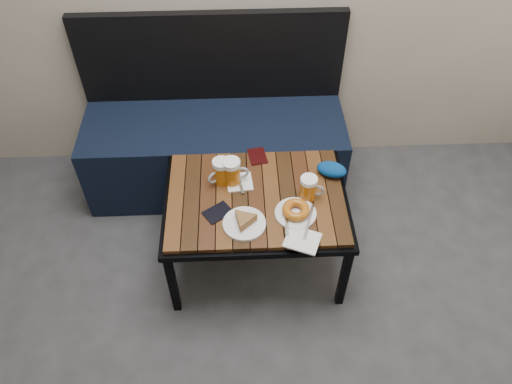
{
  "coord_description": "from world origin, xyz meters",
  "views": [
    {
      "loc": [
        -0.07,
        -0.33,
        2.15
      ],
      "look_at": [
        -0.0,
        1.18,
        0.5
      ],
      "focal_mm": 35.0,
      "sensor_mm": 36.0,
      "label": 1
    }
  ],
  "objects_px": {
    "plate_bagel": "(296,211)",
    "passport_burgundy": "(257,156)",
    "plate_pie": "(244,221)",
    "beer_mug_centre": "(232,172)",
    "bench": "(216,144)",
    "passport_navy": "(218,213)",
    "cafe_table": "(256,203)",
    "beer_mug_left": "(221,172)",
    "knit_pouch": "(332,169)",
    "beer_mug_right": "(309,188)"
  },
  "relations": [
    {
      "from": "plate_bagel",
      "to": "passport_burgundy",
      "type": "height_order",
      "value": "plate_bagel"
    },
    {
      "from": "beer_mug_centre",
      "to": "knit_pouch",
      "type": "relative_size",
      "value": 0.95
    },
    {
      "from": "beer_mug_centre",
      "to": "passport_burgundy",
      "type": "xyz_separation_m",
      "value": [
        0.12,
        0.17,
        -0.06
      ]
    },
    {
      "from": "passport_navy",
      "to": "bench",
      "type": "bearing_deg",
      "value": 148.24
    },
    {
      "from": "bench",
      "to": "cafe_table",
      "type": "bearing_deg",
      "value": -70.88
    },
    {
      "from": "plate_pie",
      "to": "passport_burgundy",
      "type": "bearing_deg",
      "value": 79.77
    },
    {
      "from": "beer_mug_left",
      "to": "passport_burgundy",
      "type": "relative_size",
      "value": 1.1
    },
    {
      "from": "passport_navy",
      "to": "beer_mug_centre",
      "type": "bearing_deg",
      "value": 125.79
    },
    {
      "from": "passport_burgundy",
      "to": "plate_pie",
      "type": "bearing_deg",
      "value": -109.97
    },
    {
      "from": "bench",
      "to": "knit_pouch",
      "type": "height_order",
      "value": "bench"
    },
    {
      "from": "beer_mug_centre",
      "to": "plate_bagel",
      "type": "xyz_separation_m",
      "value": [
        0.27,
        -0.21,
        -0.05
      ]
    },
    {
      "from": "knit_pouch",
      "to": "beer_mug_right",
      "type": "bearing_deg",
      "value": -131.87
    },
    {
      "from": "cafe_table",
      "to": "beer_mug_left",
      "type": "relative_size",
      "value": 6.65
    },
    {
      "from": "bench",
      "to": "plate_bagel",
      "type": "height_order",
      "value": "bench"
    },
    {
      "from": "beer_mug_left",
      "to": "beer_mug_right",
      "type": "distance_m",
      "value": 0.41
    },
    {
      "from": "cafe_table",
      "to": "beer_mug_right",
      "type": "bearing_deg",
      "value": -3.98
    },
    {
      "from": "cafe_table",
      "to": "bench",
      "type": "bearing_deg",
      "value": 109.12
    },
    {
      "from": "plate_pie",
      "to": "cafe_table",
      "type": "bearing_deg",
      "value": 70.52
    },
    {
      "from": "bench",
      "to": "beer_mug_left",
      "type": "bearing_deg",
      "value": -84.52
    },
    {
      "from": "beer_mug_right",
      "to": "knit_pouch",
      "type": "distance_m",
      "value": 0.19
    },
    {
      "from": "plate_bagel",
      "to": "plate_pie",
      "type": "bearing_deg",
      "value": -168.43
    },
    {
      "from": "beer_mug_centre",
      "to": "knit_pouch",
      "type": "distance_m",
      "value": 0.47
    },
    {
      "from": "plate_pie",
      "to": "plate_bagel",
      "type": "height_order",
      "value": "plate_pie"
    },
    {
      "from": "beer_mug_right",
      "to": "cafe_table",
      "type": "bearing_deg",
      "value": -175.74
    },
    {
      "from": "beer_mug_left",
      "to": "knit_pouch",
      "type": "height_order",
      "value": "beer_mug_left"
    },
    {
      "from": "beer_mug_right",
      "to": "bench",
      "type": "bearing_deg",
      "value": 134.3
    },
    {
      "from": "plate_bagel",
      "to": "knit_pouch",
      "type": "distance_m",
      "value": 0.31
    },
    {
      "from": "passport_navy",
      "to": "knit_pouch",
      "type": "xyz_separation_m",
      "value": [
        0.53,
        0.22,
        0.03
      ]
    },
    {
      "from": "plate_bagel",
      "to": "passport_burgundy",
      "type": "xyz_separation_m",
      "value": [
        -0.15,
        0.38,
        -0.02
      ]
    },
    {
      "from": "beer_mug_centre",
      "to": "plate_pie",
      "type": "xyz_separation_m",
      "value": [
        0.05,
        -0.26,
        -0.05
      ]
    },
    {
      "from": "beer_mug_centre",
      "to": "plate_bagel",
      "type": "height_order",
      "value": "beer_mug_centre"
    },
    {
      "from": "cafe_table",
      "to": "passport_burgundy",
      "type": "xyz_separation_m",
      "value": [
        0.02,
        0.26,
        0.05
      ]
    },
    {
      "from": "plate_pie",
      "to": "beer_mug_centre",
      "type": "bearing_deg",
      "value": 100.47
    },
    {
      "from": "plate_bagel",
      "to": "bench",
      "type": "bearing_deg",
      "value": 117.95
    },
    {
      "from": "beer_mug_centre",
      "to": "plate_pie",
      "type": "height_order",
      "value": "beer_mug_centre"
    },
    {
      "from": "knit_pouch",
      "to": "beer_mug_left",
      "type": "bearing_deg",
      "value": -177.4
    },
    {
      "from": "plate_pie",
      "to": "plate_bagel",
      "type": "relative_size",
      "value": 0.79
    },
    {
      "from": "beer_mug_right",
      "to": "passport_burgundy",
      "type": "bearing_deg",
      "value": 136.09
    },
    {
      "from": "plate_bagel",
      "to": "passport_burgundy",
      "type": "distance_m",
      "value": 0.41
    },
    {
      "from": "cafe_table",
      "to": "knit_pouch",
      "type": "height_order",
      "value": "knit_pouch"
    },
    {
      "from": "cafe_table",
      "to": "beer_mug_centre",
      "type": "xyz_separation_m",
      "value": [
        -0.1,
        0.09,
        0.11
      ]
    },
    {
      "from": "bench",
      "to": "beer_mug_centre",
      "type": "xyz_separation_m",
      "value": [
        0.1,
        -0.49,
        0.27
      ]
    },
    {
      "from": "plate_pie",
      "to": "passport_burgundy",
      "type": "distance_m",
      "value": 0.43
    },
    {
      "from": "plate_bagel",
      "to": "knit_pouch",
      "type": "relative_size",
      "value": 1.69
    },
    {
      "from": "plate_bagel",
      "to": "beer_mug_centre",
      "type": "bearing_deg",
      "value": 142.48
    },
    {
      "from": "bench",
      "to": "passport_navy",
      "type": "xyz_separation_m",
      "value": [
        0.03,
        -0.67,
        0.2
      ]
    },
    {
      "from": "bench",
      "to": "plate_bagel",
      "type": "bearing_deg",
      "value": -62.05
    },
    {
      "from": "bench",
      "to": "plate_bagel",
      "type": "xyz_separation_m",
      "value": [
        0.37,
        -0.7,
        0.22
      ]
    },
    {
      "from": "beer_mug_left",
      "to": "plate_bagel",
      "type": "distance_m",
      "value": 0.39
    },
    {
      "from": "plate_pie",
      "to": "knit_pouch",
      "type": "xyz_separation_m",
      "value": [
        0.42,
        0.29,
        0.01
      ]
    }
  ]
}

